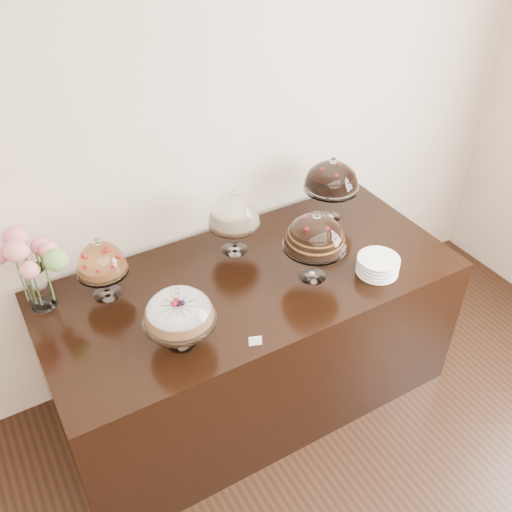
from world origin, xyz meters
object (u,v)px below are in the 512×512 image
cake_stand_fruit_tart (101,261)px  flower_vase (31,262)px  cake_stand_choco_layer (315,234)px  cake_stand_cheesecake (234,213)px  plate_stack (378,266)px  display_counter (252,339)px  cake_stand_dark_choco (332,178)px  cake_stand_sugar_sponge (179,310)px

cake_stand_fruit_tart → flower_vase: bearing=165.4°
cake_stand_choco_layer → cake_stand_cheesecake: cake_stand_choco_layer is taller
plate_stack → cake_stand_fruit_tart: bearing=156.9°
display_counter → cake_stand_choco_layer: cake_stand_choco_layer is taller
cake_stand_choco_layer → cake_stand_dark_choco: (0.40, 0.42, 0.00)m
cake_stand_sugar_sponge → cake_stand_cheesecake: (0.55, 0.50, 0.05)m
flower_vase → cake_stand_cheesecake: bearing=-3.9°
cake_stand_cheesecake → cake_stand_dark_choco: cake_stand_dark_choco is taller
cake_stand_dark_choco → plate_stack: bearing=-99.2°
flower_vase → cake_stand_fruit_tart: bearing=-14.6°
cake_stand_cheesecake → plate_stack: (0.55, -0.56, -0.19)m
cake_stand_sugar_sponge → cake_stand_choco_layer: size_ratio=0.82×
cake_stand_fruit_tart → cake_stand_sugar_sponge: bearing=-69.1°
cake_stand_choco_layer → plate_stack: 0.41m
cake_stand_dark_choco → plate_stack: size_ratio=1.87×
cake_stand_cheesecake → flower_vase: (-1.04, 0.07, 0.03)m
plate_stack → flower_vase: bearing=158.4°
display_counter → cake_stand_fruit_tart: (-0.69, 0.26, 0.66)m
cake_stand_fruit_tart → plate_stack: cake_stand_fruit_tart is taller
cake_stand_fruit_tart → flower_vase: flower_vase is taller
cake_stand_sugar_sponge → plate_stack: cake_stand_sugar_sponge is taller
cake_stand_fruit_tart → flower_vase: 0.32m
flower_vase → plate_stack: bearing=-21.6°
cake_stand_choco_layer → flower_vase: size_ratio=0.94×
cake_stand_sugar_sponge → cake_stand_dark_choco: bearing=23.1°
cake_stand_dark_choco → display_counter: bearing=-158.5°
cake_stand_cheesecake → flower_vase: bearing=176.1°
cake_stand_choco_layer → flower_vase: bearing=159.3°
cake_stand_sugar_sponge → cake_stand_dark_choco: (1.19, 0.51, 0.07)m
display_counter → flower_vase: size_ratio=5.11×
display_counter → cake_stand_fruit_tart: 0.99m
cake_stand_sugar_sponge → cake_stand_choco_layer: (0.79, 0.09, 0.07)m
cake_stand_choco_layer → flower_vase: (-1.28, 0.48, -0.00)m
cake_stand_cheesecake → cake_stand_fruit_tart: size_ratio=1.11×
flower_vase → display_counter: bearing=-18.7°
plate_stack → cake_stand_sugar_sponge: bearing=177.2°
cake_stand_fruit_tart → display_counter: bearing=-20.5°
cake_stand_choco_layer → cake_stand_fruit_tart: 1.06m
cake_stand_dark_choco → plate_stack: (-0.09, -0.56, -0.22)m
cake_stand_choco_layer → cake_stand_fruit_tart: bearing=157.5°
cake_stand_sugar_sponge → cake_stand_choco_layer: bearing=6.7°
display_counter → cake_stand_sugar_sponge: bearing=-154.6°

